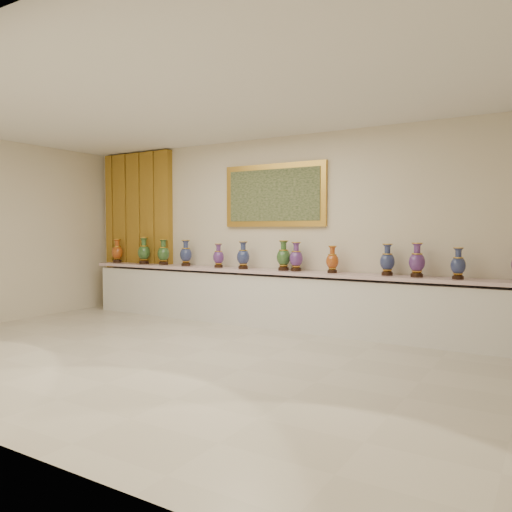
{
  "coord_description": "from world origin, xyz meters",
  "views": [
    {
      "loc": [
        3.82,
        -4.51,
        1.53
      ],
      "look_at": [
        0.04,
        1.7,
        1.15
      ],
      "focal_mm": 35.0,
      "sensor_mm": 36.0,
      "label": 1
    }
  ],
  "objects": [
    {
      "name": "vase_0",
      "position": [
        -3.41,
        2.26,
        1.1
      ],
      "size": [
        0.26,
        0.26,
        0.45
      ],
      "rotation": [
        0.0,
        0.0,
        -0.31
      ],
      "color": "black",
      "rests_on": "counter"
    },
    {
      "name": "vase_7",
      "position": [
        0.42,
        2.26,
        1.1
      ],
      "size": [
        0.23,
        0.23,
        0.44
      ],
      "rotation": [
        0.0,
        0.0,
        -0.12
      ],
      "color": "black",
      "rests_on": "counter"
    },
    {
      "name": "vase_11",
      "position": [
        2.74,
        2.22,
        1.08
      ],
      "size": [
        0.25,
        0.25,
        0.4
      ],
      "rotation": [
        0.0,
        0.0,
        -0.42
      ],
      "color": "black",
      "rests_on": "counter"
    },
    {
      "name": "vase_3",
      "position": [
        -1.73,
        2.26,
        1.1
      ],
      "size": [
        0.22,
        0.22,
        0.45
      ],
      "rotation": [
        0.0,
        0.0,
        0.08
      ],
      "color": "black",
      "rests_on": "counter"
    },
    {
      "name": "vase_10",
      "position": [
        2.22,
        2.24,
        1.1
      ],
      "size": [
        0.27,
        0.27,
        0.46
      ],
      "rotation": [
        0.0,
        0.0,
        -0.31
      ],
      "color": "black",
      "rests_on": "counter"
    },
    {
      "name": "vase_4",
      "position": [
        -1.01,
        2.24,
        1.08
      ],
      "size": [
        0.21,
        0.21,
        0.4
      ],
      "rotation": [
        0.0,
        0.0,
        -0.12
      ],
      "color": "black",
      "rests_on": "counter"
    },
    {
      "name": "room",
      "position": [
        -2.56,
        2.44,
        1.59
      ],
      "size": [
        8.0,
        8.0,
        8.0
      ],
      "color": "beige",
      "rests_on": "ground"
    },
    {
      "name": "ground",
      "position": [
        0.0,
        0.0,
        0.0
      ],
      "size": [
        8.0,
        8.0,
        0.0
      ],
      "primitive_type": "plane",
      "color": "beige",
      "rests_on": "ground"
    },
    {
      "name": "counter",
      "position": [
        0.0,
        2.27,
        0.44
      ],
      "size": [
        7.28,
        0.48,
        0.9
      ],
      "color": "white",
      "rests_on": "ground"
    },
    {
      "name": "vase_2",
      "position": [
        -2.24,
        2.25,
        1.11
      ],
      "size": [
        0.25,
        0.25,
        0.46
      ],
      "rotation": [
        0.0,
        0.0,
        0.19
      ],
      "color": "black",
      "rests_on": "counter"
    },
    {
      "name": "vase_9",
      "position": [
        1.81,
        2.28,
        1.1
      ],
      "size": [
        0.25,
        0.25,
        0.44
      ],
      "rotation": [
        0.0,
        0.0,
        -0.31
      ],
      "color": "black",
      "rests_on": "counter"
    },
    {
      "name": "vase_8",
      "position": [
        1.01,
        2.26,
        1.08
      ],
      "size": [
        0.2,
        0.2,
        0.4
      ],
      "rotation": [
        0.0,
        0.0,
        0.08
      ],
      "color": "black",
      "rests_on": "counter"
    },
    {
      "name": "vase_5",
      "position": [
        -0.51,
        2.22,
        1.1
      ],
      "size": [
        0.23,
        0.23,
        0.44
      ],
      "rotation": [
        0.0,
        0.0,
        0.16
      ],
      "color": "black",
      "rests_on": "counter"
    },
    {
      "name": "vase_1",
      "position": [
        -2.69,
        2.23,
        1.12
      ],
      "size": [
        0.27,
        0.27,
        0.49
      ],
      "rotation": [
        0.0,
        0.0,
        0.2
      ],
      "color": "black",
      "rests_on": "counter"
    },
    {
      "name": "label_card",
      "position": [
        -2.27,
        2.13,
        0.9
      ],
      "size": [
        0.1,
        0.06,
        0.0
      ],
      "primitive_type": "cube",
      "color": "white",
      "rests_on": "counter"
    },
    {
      "name": "vase_6",
      "position": [
        0.19,
        2.28,
        1.11
      ],
      "size": [
        0.27,
        0.27,
        0.47
      ],
      "rotation": [
        0.0,
        0.0,
        -0.3
      ],
      "color": "black",
      "rests_on": "counter"
    }
  ]
}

